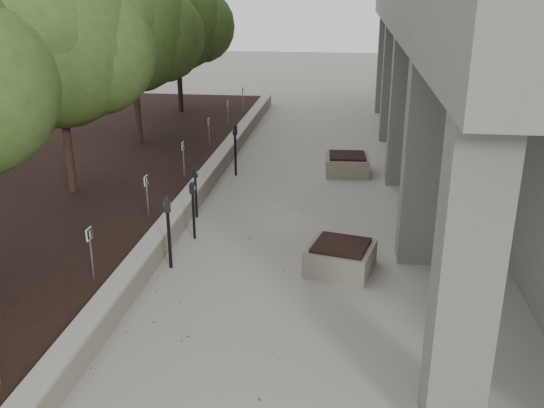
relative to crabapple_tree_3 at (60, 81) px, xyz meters
The scene contains 18 objects.
retaining_wall 4.25m from the crabapple_tree_3, 18.58° to the left, with size 0.39×26.00×0.50m, color gray, non-canonical shape.
planting_bed 3.16m from the crabapple_tree_3, 124.99° to the left, with size 7.00×26.00×0.40m, color black.
crabapple_tree_3 is the anchor object (origin of this frame).
crabapple_tree_4 5.00m from the crabapple_tree_3, 90.00° to the left, with size 4.60×4.00×5.44m, color #304C1D, non-canonical shape.
crabapple_tree_5 10.00m from the crabapple_tree_3, 90.00° to the left, with size 4.60×4.00×5.44m, color #304C1D, non-canonical shape.
parking_sign_3 5.59m from the crabapple_tree_3, 61.43° to the right, with size 0.04×0.22×0.96m, color black, non-canonical shape.
parking_sign_4 3.64m from the crabapple_tree_3, 31.48° to the right, with size 0.04×0.22×0.96m, color black, non-canonical shape.
parking_sign_5 3.64m from the crabapple_tree_3, 31.48° to the left, with size 0.04×0.22×0.96m, color black, non-canonical shape.
parking_sign_6 5.59m from the crabapple_tree_3, 61.43° to the left, with size 0.04×0.22×0.96m, color black, non-canonical shape.
parking_sign_7 8.20m from the crabapple_tree_3, 71.91° to the left, with size 0.04×0.22×0.96m, color black, non-canonical shape.
parking_sign_8 11.01m from the crabapple_tree_3, 76.87° to the left, with size 0.04×0.22×0.96m, color black, non-canonical shape.
parking_meter_2 5.20m from the crabapple_tree_3, 42.36° to the right, with size 0.15×0.11×1.49m, color black, non-canonical shape.
parking_meter_3 4.60m from the crabapple_tree_3, 25.08° to the right, with size 0.13×0.09×1.32m, color black, non-canonical shape.
parking_meter_4 4.11m from the crabapple_tree_3, ahead, with size 0.12×0.09×1.26m, color black, non-canonical shape.
parking_meter_5 5.24m from the crabapple_tree_3, 40.59° to the left, with size 0.15×0.11×1.53m, color black, non-canonical shape.
planter_front 7.82m from the crabapple_tree_3, 22.51° to the right, with size 1.20×1.20×0.56m, color gray, non-canonical shape.
planter_back 8.18m from the crabapple_tree_3, 28.27° to the left, with size 1.24×1.24×0.58m, color gray, non-canonical shape.
berry_scatter 6.38m from the crabapple_tree_3, 32.55° to the right, with size 3.30×14.10×0.02m, color maroon, non-canonical shape.
Camera 1 is at (1.98, -5.48, 5.27)m, focal length 39.76 mm.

